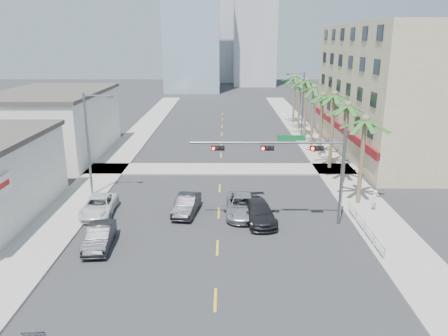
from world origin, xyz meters
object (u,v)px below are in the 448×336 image
traffic_signal_mast (299,158)px  car_lane_left (187,205)px  pedestrian (374,200)px  car_parked_mid (99,237)px  car_lane_right (259,212)px  car_lane_center (243,206)px  car_parked_far (99,206)px

traffic_signal_mast → car_lane_left: traffic_signal_mast is taller
pedestrian → car_lane_left: bearing=-41.0°
car_parked_mid → car_lane_right: 11.66m
car_lane_center → pedestrian: (10.46, 0.61, 0.23)m
car_parked_far → car_lane_left: 6.87m
traffic_signal_mast → car_lane_left: 9.59m
car_parked_mid → traffic_signal_mast: bearing=11.2°
car_parked_far → car_lane_right: car_lane_right is taller
traffic_signal_mast → car_parked_mid: 14.76m
car_parked_mid → car_lane_right: size_ratio=0.87×
car_parked_mid → car_lane_center: car_lane_center is taller
car_lane_right → pedestrian: bearing=4.3°
traffic_signal_mast → car_parked_mid: (-13.58, -3.81, -4.33)m
car_parked_mid → car_parked_far: 5.84m
car_parked_far → car_lane_left: (6.86, 0.20, 0.04)m
car_parked_mid → car_lane_right: (10.85, 4.26, 0.01)m
car_lane_left → car_parked_far: bearing=-170.6°
car_parked_mid → car_parked_far: car_parked_mid is taller
traffic_signal_mast → car_lane_center: (-3.91, 1.75, -4.30)m
car_parked_far → car_parked_mid: bearing=-77.1°
car_parked_mid → car_lane_left: 7.85m
car_lane_left → car_lane_right: car_lane_right is taller
car_lane_left → car_parked_mid: bearing=-124.4°
car_parked_far → car_lane_left: size_ratio=1.12×
car_lane_center → pedestrian: pedestrian is taller
car_lane_left → car_lane_center: (4.41, -0.26, 0.02)m
pedestrian → car_lane_center: bearing=-39.0°
pedestrian → car_parked_far: bearing=-40.9°
car_parked_mid → car_lane_left: bearing=43.4°
traffic_signal_mast → car_parked_mid: bearing=-164.3°
car_lane_left → car_lane_right: bearing=-7.8°
car_parked_far → car_lane_right: size_ratio=0.97×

